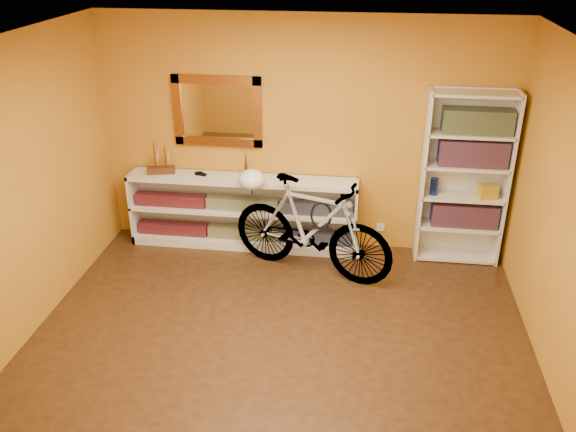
# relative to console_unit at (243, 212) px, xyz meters

# --- Properties ---
(floor) EXTENTS (4.50, 4.00, 0.01)m
(floor) POSITION_rel_console_unit_xyz_m (0.67, -1.81, -0.43)
(floor) COLOR #321C0E
(floor) RESTS_ON ground
(ceiling) EXTENTS (4.50, 4.00, 0.01)m
(ceiling) POSITION_rel_console_unit_xyz_m (0.67, -1.81, 2.18)
(ceiling) COLOR silver
(ceiling) RESTS_ON ground
(back_wall) EXTENTS (4.50, 0.01, 2.60)m
(back_wall) POSITION_rel_console_unit_xyz_m (0.67, 0.19, 0.88)
(back_wall) COLOR #BB771C
(back_wall) RESTS_ON ground
(left_wall) EXTENTS (0.01, 4.00, 2.60)m
(left_wall) POSITION_rel_console_unit_xyz_m (-1.58, -1.81, 0.88)
(left_wall) COLOR #BB771C
(left_wall) RESTS_ON ground
(right_wall) EXTENTS (0.01, 4.00, 2.60)m
(right_wall) POSITION_rel_console_unit_xyz_m (2.93, -1.81, 0.88)
(right_wall) COLOR #BB771C
(right_wall) RESTS_ON ground
(gilt_mirror) EXTENTS (0.98, 0.06, 0.78)m
(gilt_mirror) POSITION_rel_console_unit_xyz_m (-0.28, 0.15, 1.12)
(gilt_mirror) COLOR brown
(gilt_mirror) RESTS_ON back_wall
(wall_socket) EXTENTS (0.09, 0.02, 0.09)m
(wall_socket) POSITION_rel_console_unit_xyz_m (1.57, 0.17, -0.17)
(wall_socket) COLOR silver
(wall_socket) RESTS_ON back_wall
(console_unit) EXTENTS (2.60, 0.35, 0.85)m
(console_unit) POSITION_rel_console_unit_xyz_m (0.00, 0.00, 0.00)
(console_unit) COLOR silver
(console_unit) RESTS_ON floor
(cd_row_lower) EXTENTS (2.50, 0.13, 0.14)m
(cd_row_lower) POSITION_rel_console_unit_xyz_m (0.00, -0.02, -0.26)
(cd_row_lower) COLOR black
(cd_row_lower) RESTS_ON console_unit
(cd_row_upper) EXTENTS (2.50, 0.13, 0.14)m
(cd_row_upper) POSITION_rel_console_unit_xyz_m (0.00, -0.02, 0.11)
(cd_row_upper) COLOR navy
(cd_row_upper) RESTS_ON console_unit
(model_ship) EXTENTS (0.32, 0.19, 0.36)m
(model_ship) POSITION_rel_console_unit_xyz_m (-0.93, 0.00, 0.61)
(model_ship) COLOR #3F2111
(model_ship) RESTS_ON console_unit
(toy_car) EXTENTS (0.00, 0.01, 0.00)m
(toy_car) POSITION_rel_console_unit_xyz_m (-0.47, 0.00, 0.43)
(toy_car) COLOR black
(toy_car) RESTS_ON console_unit
(bronze_ornament) EXTENTS (0.05, 0.05, 0.32)m
(bronze_ornament) POSITION_rel_console_unit_xyz_m (0.05, 0.00, 0.59)
(bronze_ornament) COLOR #58301E
(bronze_ornament) RESTS_ON console_unit
(decorative_orb) EXTENTS (0.08, 0.08, 0.08)m
(decorative_orb) POSITION_rel_console_unit_xyz_m (0.47, 0.00, 0.47)
(decorative_orb) COLOR #58301E
(decorative_orb) RESTS_ON console_unit
(bookcase) EXTENTS (0.90, 0.30, 1.90)m
(bookcase) POSITION_rel_console_unit_xyz_m (2.40, 0.03, 0.52)
(bookcase) COLOR silver
(bookcase) RESTS_ON floor
(book_row_a) EXTENTS (0.70, 0.22, 0.26)m
(book_row_a) POSITION_rel_console_unit_xyz_m (2.45, 0.03, 0.12)
(book_row_a) COLOR maroon
(book_row_a) RESTS_ON bookcase
(book_row_b) EXTENTS (0.70, 0.22, 0.28)m
(book_row_b) POSITION_rel_console_unit_xyz_m (2.45, 0.03, 0.83)
(book_row_b) COLOR maroon
(book_row_b) RESTS_ON bookcase
(book_row_c) EXTENTS (0.70, 0.22, 0.25)m
(book_row_c) POSITION_rel_console_unit_xyz_m (2.45, 0.03, 1.16)
(book_row_c) COLOR #163D4F
(book_row_c) RESTS_ON bookcase
(travel_mug) EXTENTS (0.08, 0.08, 0.19)m
(travel_mug) POSITION_rel_console_unit_xyz_m (2.10, 0.01, 0.43)
(travel_mug) COLOR navy
(travel_mug) RESTS_ON bookcase
(red_tin) EXTENTS (0.20, 0.20, 0.20)m
(red_tin) POSITION_rel_console_unit_xyz_m (2.20, 0.06, 1.14)
(red_tin) COLOR maroon
(red_tin) RESTS_ON bookcase
(yellow_bag) EXTENTS (0.21, 0.17, 0.15)m
(yellow_bag) POSITION_rel_console_unit_xyz_m (2.65, -0.01, 0.41)
(yellow_bag) COLOR gold
(yellow_bag) RESTS_ON bookcase
(bicycle) EXTENTS (1.03, 1.89, 1.08)m
(bicycle) POSITION_rel_console_unit_xyz_m (0.83, -0.50, 0.11)
(bicycle) COLOR silver
(bicycle) RESTS_ON floor
(helmet) EXTENTS (0.29, 0.27, 0.22)m
(helmet) POSITION_rel_console_unit_xyz_m (0.17, -0.28, 0.52)
(helmet) COLOR white
(helmet) RESTS_ON bicycle
(u_lock) EXTENTS (0.23, 0.02, 0.23)m
(u_lock) POSITION_rel_console_unit_xyz_m (0.94, -0.54, 0.28)
(u_lock) COLOR black
(u_lock) RESTS_ON bicycle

